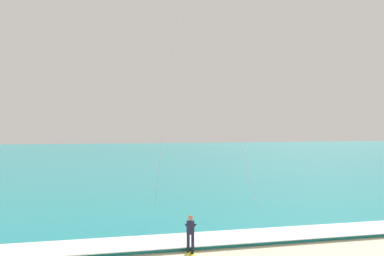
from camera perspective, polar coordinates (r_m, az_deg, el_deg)
name	(u,v)px	position (r m, az deg, el deg)	size (l,w,h in m)	color
sea	(130,156)	(78.87, -8.40, -3.83)	(200.00, 120.00, 0.20)	teal
surf_foam	(243,236)	(21.36, 6.97, -14.38)	(200.00, 2.48, 0.04)	white
surfboard	(190,253)	(19.28, -0.21, -16.58)	(0.81, 1.47, 0.09)	yellow
kitesurfer	(190,232)	(19.06, -0.21, -13.93)	(0.62, 0.61, 1.69)	#191E38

